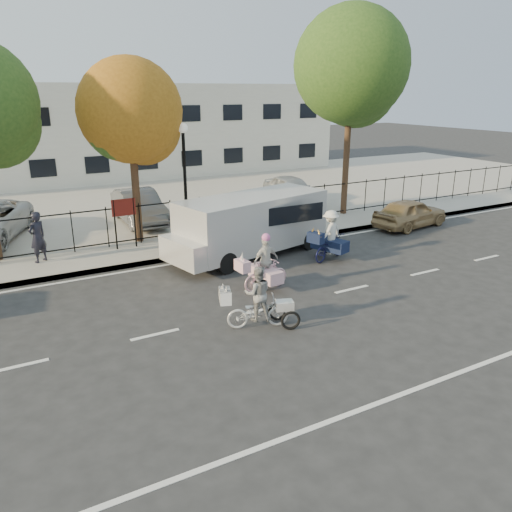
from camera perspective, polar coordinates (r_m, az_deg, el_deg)
ground at (r=13.44m, az=0.86°, el=-6.16°), size 120.00×120.00×0.00m
road_markings at (r=13.44m, az=0.86°, el=-6.14°), size 60.00×9.52×0.01m
curb at (r=17.68m, az=-7.24°, el=0.09°), size 60.00×0.10×0.15m
sidewalk at (r=18.61m, az=-8.45°, el=0.98°), size 60.00×2.20×0.15m
parking_lot at (r=26.89m, az=-15.21°, el=5.94°), size 60.00×15.60×0.15m
iron_fence at (r=19.39m, az=-9.72°, el=4.16°), size 58.00×0.06×1.50m
building at (r=36.22m, az=-19.61°, el=13.30°), size 34.00×10.00×6.00m
lamppost at (r=18.77m, az=-8.21°, el=10.66°), size 0.36×0.36×4.33m
street_sign at (r=18.39m, az=-14.83°, el=4.69°), size 0.85×0.06×1.80m
zebra_trike at (r=12.26m, az=0.22°, el=-5.51°), size 1.85×1.18×1.59m
unicorn_bike at (r=14.53m, az=1.03°, el=-1.52°), size 1.71×1.20×1.72m
bull_bike at (r=17.31m, az=8.41°, el=1.80°), size 1.93×1.37×1.74m
white_van at (r=17.49m, az=-0.67°, el=3.80°), size 6.35×3.21×2.13m
gold_sedan at (r=22.30m, az=17.21°, el=4.73°), size 3.83×1.98×1.25m
pedestrian at (r=17.90m, az=-23.69°, el=2.00°), size 0.75×0.69×1.71m
lot_car_c at (r=22.00m, az=-13.22°, el=5.51°), size 1.55×4.31×1.41m
lot_car_d at (r=25.41m, az=4.07°, el=7.58°), size 1.84×4.08×1.36m
tree_mid at (r=18.85m, az=-13.80°, el=15.30°), size 3.69×3.69×6.76m
tree_east at (r=23.18m, az=11.02°, el=20.01°), size 4.95×4.95×9.08m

